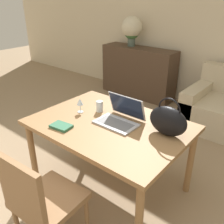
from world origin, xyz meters
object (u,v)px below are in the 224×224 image
object	(u,v)px
laptop	(121,115)
drinking_glass	(100,106)
chair	(40,199)
flower_vase	(132,29)
wine_glass	(80,102)
handbag	(168,121)

from	to	relation	value
laptop	drinking_glass	size ratio (longest dim) A/B	3.51
laptop	drinking_glass	bearing A→B (deg)	172.69
chair	flower_vase	xyz separation A→B (m)	(-1.44, 3.10, 0.72)
chair	laptop	world-z (taller)	laptop
laptop	flower_vase	xyz separation A→B (m)	(-1.45, 2.19, 0.41)
laptop	wine_glass	xyz separation A→B (m)	(-0.43, -0.10, 0.04)
laptop	wine_glass	world-z (taller)	laptop
wine_glass	flower_vase	size ratio (longest dim) A/B	0.28
handbag	flower_vase	size ratio (longest dim) A/B	0.63
laptop	wine_glass	distance (m)	0.44
drinking_glass	wine_glass	size ratio (longest dim) A/B	0.74
laptop	handbag	world-z (taller)	handbag
chair	laptop	distance (m)	0.96
drinking_glass	flower_vase	world-z (taller)	flower_vase
drinking_glass	handbag	bearing A→B (deg)	1.61
drinking_glass	wine_glass	distance (m)	0.19
chair	flower_vase	bearing A→B (deg)	111.42
drinking_glass	wine_glass	bearing A→B (deg)	-134.72
drinking_glass	handbag	distance (m)	0.73
laptop	handbag	size ratio (longest dim) A/B	1.16
chair	laptop	size ratio (longest dim) A/B	2.31
chair	drinking_glass	xyz separation A→B (m)	(-0.29, 0.95, 0.30)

